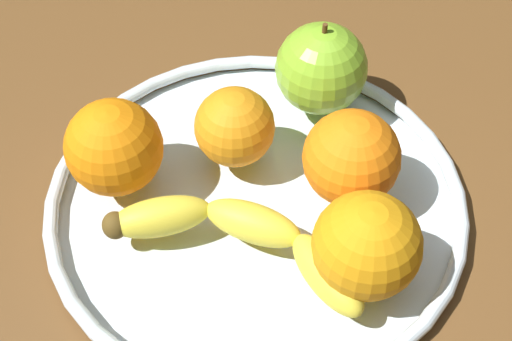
# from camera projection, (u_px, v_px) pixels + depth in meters

# --- Properties ---
(ground_plane) EXTENTS (1.63, 1.63, 0.04)m
(ground_plane) POSITION_uv_depth(u_px,v_px,m) (256.00, 221.00, 0.63)
(ground_plane) COLOR brown
(fruit_bowl) EXTENTS (0.35, 0.35, 0.02)m
(fruit_bowl) POSITION_uv_depth(u_px,v_px,m) (256.00, 201.00, 0.61)
(fruit_bowl) COLOR silver
(fruit_bowl) RESTS_ON ground_plane
(banana) EXTENTS (0.22, 0.09, 0.03)m
(banana) POSITION_uv_depth(u_px,v_px,m) (240.00, 237.00, 0.55)
(banana) COLOR yellow
(banana) RESTS_ON fruit_bowl
(apple) EXTENTS (0.08, 0.08, 0.09)m
(apple) POSITION_uv_depth(u_px,v_px,m) (321.00, 68.00, 0.64)
(apple) COLOR #84BF2B
(apple) RESTS_ON fruit_bowl
(orange_back_right) EXTENTS (0.08, 0.08, 0.08)m
(orange_back_right) POSITION_uv_depth(u_px,v_px,m) (114.00, 147.00, 0.58)
(orange_back_right) COLOR orange
(orange_back_right) RESTS_ON fruit_bowl
(orange_front_left) EXTENTS (0.07, 0.07, 0.07)m
(orange_front_left) POSITION_uv_depth(u_px,v_px,m) (235.00, 127.00, 0.60)
(orange_front_left) COLOR orange
(orange_front_left) RESTS_ON fruit_bowl
(orange_front_right) EXTENTS (0.08, 0.08, 0.08)m
(orange_front_right) POSITION_uv_depth(u_px,v_px,m) (367.00, 245.00, 0.52)
(orange_front_right) COLOR orange
(orange_front_right) RESTS_ON fruit_bowl
(orange_center) EXTENTS (0.08, 0.08, 0.08)m
(orange_center) POSITION_uv_depth(u_px,v_px,m) (351.00, 158.00, 0.57)
(orange_center) COLOR orange
(orange_center) RESTS_ON fruit_bowl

